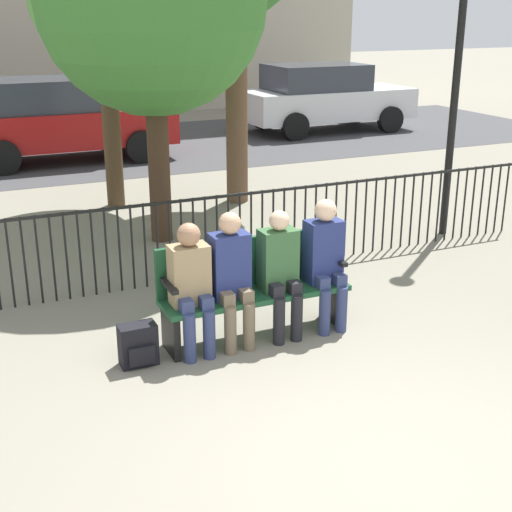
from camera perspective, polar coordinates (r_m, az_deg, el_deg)
The scene contains 12 objects.
ground_plane at distance 5.08m, azimuth 10.66°, elevation -16.21°, with size 80.00×80.00×0.00m, color gray.
park_bench at distance 6.59m, azimuth -0.29°, elevation -2.29°, with size 1.77×0.45×0.92m.
seated_person_0 at distance 6.20m, azimuth -5.20°, elevation -2.10°, with size 0.34×0.39×1.19m.
seated_person_1 at distance 6.32m, azimuth -1.96°, elevation -1.38°, with size 0.34×0.39×1.24m.
seated_person_2 at distance 6.51m, azimuth 1.94°, elevation -0.98°, with size 0.34×0.39×1.20m.
seated_person_3 at distance 6.71m, azimuth 5.57°, elevation -0.12°, with size 0.34×0.39×1.26m.
backpack at distance 6.23m, azimuth -9.39°, elevation -7.06°, with size 0.32×0.22×0.37m.
fence_railing at distance 7.94m, azimuth -4.99°, elevation 1.93°, with size 9.01×0.03×0.95m.
lamp_post at distance 9.63m, azimuth 16.08°, elevation 17.07°, with size 0.28×0.28×4.09m.
street_surface at distance 15.80m, azimuth -14.92°, elevation 8.04°, with size 24.00×6.00×0.01m.
parked_car_0 at distance 14.79m, azimuth -15.43°, elevation 10.56°, with size 4.20×1.94×1.62m.
parked_car_2 at distance 17.89m, azimuth 5.42°, elevation 12.57°, with size 4.20×1.94×1.62m.
Camera 1 is at (-2.49, -3.32, 2.92)m, focal length 50.00 mm.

